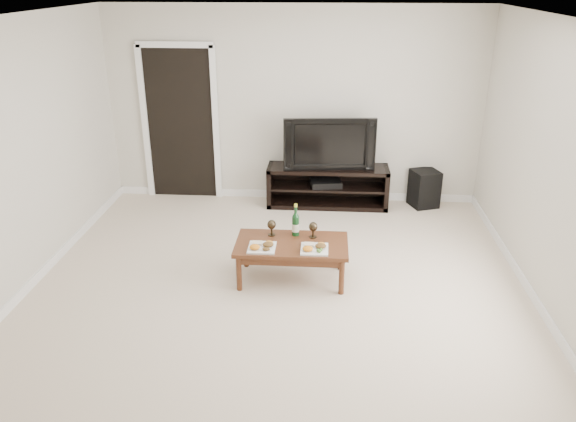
# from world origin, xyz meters

# --- Properties ---
(floor) EXTENTS (5.50, 5.50, 0.00)m
(floor) POSITION_xyz_m (0.00, 0.00, 0.00)
(floor) COLOR beige
(floor) RESTS_ON ground
(back_wall) EXTENTS (5.00, 0.04, 2.60)m
(back_wall) POSITION_xyz_m (0.00, 2.77, 1.30)
(back_wall) COLOR beige
(back_wall) RESTS_ON ground
(ceiling) EXTENTS (5.00, 5.50, 0.04)m
(ceiling) POSITION_xyz_m (0.00, 0.00, 2.62)
(ceiling) COLOR white
(ceiling) RESTS_ON back_wall
(doorway) EXTENTS (0.90, 0.02, 2.05)m
(doorway) POSITION_xyz_m (-1.55, 2.73, 1.02)
(doorway) COLOR black
(doorway) RESTS_ON ground
(media_console) EXTENTS (1.62, 0.45, 0.55)m
(media_console) POSITION_xyz_m (0.48, 2.50, 0.28)
(media_console) COLOR black
(media_console) RESTS_ON ground
(television) EXTENTS (1.21, 0.26, 0.69)m
(television) POSITION_xyz_m (0.48, 2.50, 0.89)
(television) COLOR black
(television) RESTS_ON media_console
(av_receiver) EXTENTS (0.44, 0.36, 0.08)m
(av_receiver) POSITION_xyz_m (0.45, 2.48, 0.33)
(av_receiver) COLOR black
(av_receiver) RESTS_ON media_console
(subwoofer) EXTENTS (0.43, 0.43, 0.50)m
(subwoofer) POSITION_xyz_m (1.79, 2.57, 0.25)
(subwoofer) COLOR black
(subwoofer) RESTS_ON ground
(coffee_table) EXTENTS (1.14, 0.62, 0.42)m
(coffee_table) POSITION_xyz_m (0.12, 0.44, 0.21)
(coffee_table) COLOR #522B17
(coffee_table) RESTS_ON ground
(plate_left) EXTENTS (0.27, 0.27, 0.07)m
(plate_left) POSITION_xyz_m (-0.16, 0.29, 0.45)
(plate_left) COLOR white
(plate_left) RESTS_ON coffee_table
(plate_right) EXTENTS (0.27, 0.27, 0.07)m
(plate_right) POSITION_xyz_m (0.36, 0.30, 0.45)
(plate_right) COLOR white
(plate_right) RESTS_ON coffee_table
(wine_bottle) EXTENTS (0.07, 0.07, 0.35)m
(wine_bottle) POSITION_xyz_m (0.15, 0.63, 0.59)
(wine_bottle) COLOR #0F3817
(wine_bottle) RESTS_ON coffee_table
(goblet_left) EXTENTS (0.09, 0.09, 0.17)m
(goblet_left) POSITION_xyz_m (-0.10, 0.61, 0.51)
(goblet_left) COLOR #32291B
(goblet_left) RESTS_ON coffee_table
(goblet_right) EXTENTS (0.09, 0.09, 0.17)m
(goblet_right) POSITION_xyz_m (0.33, 0.58, 0.51)
(goblet_right) COLOR #32291B
(goblet_right) RESTS_ON coffee_table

